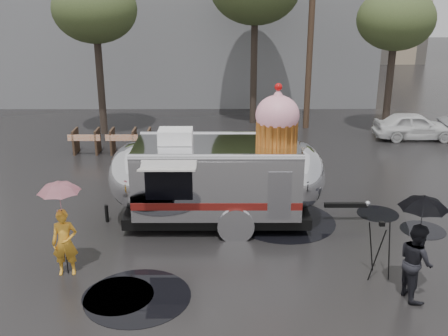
{
  "coord_description": "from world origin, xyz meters",
  "views": [
    {
      "loc": [
        -1.53,
        -10.47,
        6.51
      ],
      "look_at": [
        -1.48,
        3.39,
        1.65
      ],
      "focal_mm": 42.0,
      "sensor_mm": 36.0,
      "label": 1
    }
  ],
  "objects_px": {
    "airstream_trailer": "(220,175)",
    "person_right": "(416,261)",
    "tripod": "(380,245)",
    "person_left": "(65,243)"
  },
  "relations": [
    {
      "from": "airstream_trailer",
      "to": "tripod",
      "type": "distance_m",
      "value": 4.83
    },
    {
      "from": "person_right",
      "to": "tripod",
      "type": "height_order",
      "value": "person_right"
    },
    {
      "from": "person_left",
      "to": "airstream_trailer",
      "type": "bearing_deg",
      "value": 31.42
    },
    {
      "from": "person_right",
      "to": "tripod",
      "type": "xyz_separation_m",
      "value": [
        -0.54,
        0.82,
        -0.04
      ]
    },
    {
      "from": "airstream_trailer",
      "to": "person_right",
      "type": "bearing_deg",
      "value": -42.34
    },
    {
      "from": "airstream_trailer",
      "to": "tripod",
      "type": "bearing_deg",
      "value": -39.45
    },
    {
      "from": "airstream_trailer",
      "to": "person_left",
      "type": "bearing_deg",
      "value": -141.54
    },
    {
      "from": "airstream_trailer",
      "to": "person_right",
      "type": "distance_m",
      "value": 5.77
    },
    {
      "from": "person_left",
      "to": "tripod",
      "type": "distance_m",
      "value": 7.32
    },
    {
      "from": "person_left",
      "to": "tripod",
      "type": "relative_size",
      "value": 1.14
    }
  ]
}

